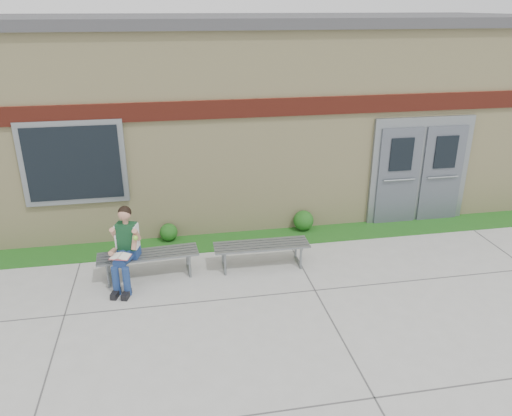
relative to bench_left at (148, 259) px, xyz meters
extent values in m
plane|color=#9E9E99|center=(1.72, -1.49, -0.34)|extent=(80.00, 80.00, 0.00)
cube|color=#1B5115|center=(1.72, 1.11, -0.33)|extent=(16.00, 0.80, 0.02)
cube|color=beige|center=(1.72, 4.51, 1.66)|extent=(16.00, 6.00, 4.00)
cube|color=#3F3F42|center=(1.72, 4.51, 3.76)|extent=(16.20, 6.20, 0.20)
cube|color=maroon|center=(1.72, 1.48, 2.26)|extent=(16.00, 0.06, 0.35)
cube|color=slate|center=(-1.28, 1.47, 1.36)|extent=(1.90, 0.08, 1.60)
cube|color=black|center=(-1.28, 1.43, 1.36)|extent=(1.70, 0.04, 1.40)
cube|color=slate|center=(5.72, 1.47, 0.81)|extent=(2.20, 0.08, 2.30)
cube|color=#515661|center=(5.22, 1.42, 0.71)|extent=(0.92, 0.06, 2.10)
cube|color=#515661|center=(6.22, 1.42, 0.71)|extent=(0.92, 0.06, 2.10)
cube|color=slate|center=(0.00, 0.00, 0.09)|extent=(1.74, 0.59, 0.03)
cube|color=slate|center=(-0.69, 0.00, -0.15)|extent=(0.07, 0.48, 0.39)
cube|color=slate|center=(0.69, 0.00, -0.15)|extent=(0.07, 0.48, 0.39)
cube|color=slate|center=(2.00, 0.00, 0.08)|extent=(1.72, 0.50, 0.03)
cube|color=slate|center=(1.32, 0.00, -0.15)|extent=(0.05, 0.48, 0.39)
cube|color=slate|center=(2.68, 0.00, -0.15)|extent=(0.05, 0.48, 0.39)
cube|color=navy|center=(-0.31, -0.05, 0.18)|extent=(0.40, 0.33, 0.16)
cube|color=#0E351D|center=(-0.31, -0.07, 0.49)|extent=(0.37, 0.29, 0.46)
sphere|color=tan|center=(-0.32, -0.08, 0.90)|extent=(0.26, 0.26, 0.21)
sphere|color=black|center=(-0.31, -0.06, 0.92)|extent=(0.28, 0.28, 0.22)
cylinder|color=navy|center=(-0.47, -0.27, 0.20)|extent=(0.27, 0.45, 0.15)
cylinder|color=navy|center=(-0.30, -0.32, 0.20)|extent=(0.27, 0.45, 0.15)
cylinder|color=navy|center=(-0.52, -0.51, -0.09)|extent=(0.12, 0.12, 0.50)
cylinder|color=navy|center=(-0.35, -0.56, -0.09)|extent=(0.12, 0.12, 0.50)
cube|color=black|center=(-0.54, -0.58, -0.29)|extent=(0.17, 0.28, 0.10)
cube|color=black|center=(-0.37, -0.63, -0.29)|extent=(0.17, 0.28, 0.10)
cylinder|color=tan|center=(-0.51, -0.07, 0.55)|extent=(0.15, 0.24, 0.27)
cylinder|color=tan|center=(-0.15, -0.18, 0.55)|extent=(0.15, 0.24, 0.27)
cube|color=white|center=(-0.42, -0.41, 0.30)|extent=(0.36, 0.30, 0.02)
cube|color=#C44951|center=(-0.42, -0.41, 0.29)|extent=(0.37, 0.31, 0.01)
sphere|color=#88D538|center=(-0.16, -0.32, 0.56)|extent=(0.08, 0.08, 0.08)
sphere|color=#1B5115|center=(0.37, 1.36, -0.15)|extent=(0.35, 0.35, 0.35)
sphere|color=#1B5115|center=(3.16, 1.36, -0.11)|extent=(0.42, 0.42, 0.42)
camera|label=1|loc=(0.45, -7.88, 4.08)|focal=35.00mm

